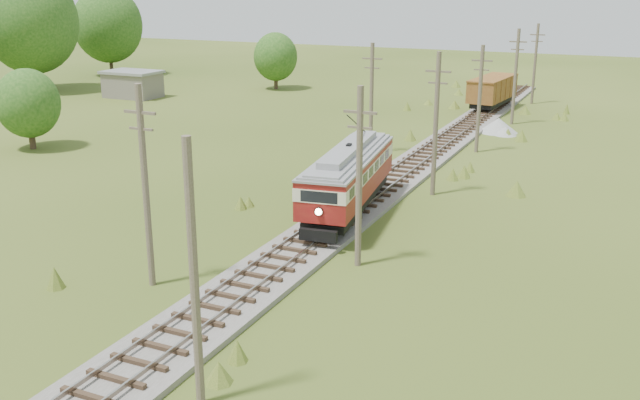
% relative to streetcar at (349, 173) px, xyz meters
% --- Properties ---
extents(railbed_main, '(3.60, 96.00, 0.57)m').
position_rel_streetcar_xyz_m(railbed_main, '(-0.00, 9.31, -2.37)').
color(railbed_main, '#605B54').
rests_on(railbed_main, ground).
extents(streetcar, '(4.45, 12.11, 5.48)m').
position_rel_streetcar_xyz_m(streetcar, '(0.00, 0.00, 0.00)').
color(streetcar, black).
rests_on(streetcar, ground).
extents(gondola, '(3.66, 9.05, 2.93)m').
position_rel_streetcar_xyz_m(gondola, '(-0.00, 39.12, -0.42)').
color(gondola, black).
rests_on(gondola, ground).
extents(gravel_pile, '(3.59, 3.81, 1.31)m').
position_rel_streetcar_xyz_m(gravel_pile, '(3.13, 27.67, -1.96)').
color(gravel_pile, gray).
rests_on(gravel_pile, ground).
extents(utility_pole_r_1, '(0.30, 0.30, 8.80)m').
position_rel_streetcar_xyz_m(utility_pole_r_1, '(3.10, -19.69, 1.83)').
color(utility_pole_r_1, brown).
rests_on(utility_pole_r_1, ground).
extents(utility_pole_r_2, '(1.60, 0.30, 8.60)m').
position_rel_streetcar_xyz_m(utility_pole_r_2, '(3.30, -6.69, 1.86)').
color(utility_pole_r_2, brown).
rests_on(utility_pole_r_2, ground).
extents(utility_pole_r_3, '(1.60, 0.30, 9.00)m').
position_rel_streetcar_xyz_m(utility_pole_r_3, '(3.20, 6.31, 2.06)').
color(utility_pole_r_3, brown).
rests_on(utility_pole_r_3, ground).
extents(utility_pole_r_4, '(1.60, 0.30, 8.40)m').
position_rel_streetcar_xyz_m(utility_pole_r_4, '(3.00, 19.31, 1.76)').
color(utility_pole_r_4, brown).
rests_on(utility_pole_r_4, ground).
extents(utility_pole_r_5, '(1.60, 0.30, 8.90)m').
position_rel_streetcar_xyz_m(utility_pole_r_5, '(3.40, 32.31, 2.01)').
color(utility_pole_r_5, brown).
rests_on(utility_pole_r_5, ground).
extents(utility_pole_r_6, '(1.60, 0.30, 8.70)m').
position_rel_streetcar_xyz_m(utility_pole_r_6, '(3.20, 45.31, 1.91)').
color(utility_pole_r_6, brown).
rests_on(utility_pole_r_6, ground).
extents(utility_pole_l_a, '(1.60, 0.30, 9.00)m').
position_rel_streetcar_xyz_m(utility_pole_l_a, '(-4.20, -12.69, 2.06)').
color(utility_pole_l_a, brown).
rests_on(utility_pole_l_a, ground).
extents(utility_pole_l_b, '(1.60, 0.30, 8.60)m').
position_rel_streetcar_xyz_m(utility_pole_l_b, '(-4.50, 15.31, 1.86)').
color(utility_pole_l_b, brown).
rests_on(utility_pole_l_b, ground).
extents(tree_left_4, '(11.34, 11.34, 14.61)m').
position_rel_streetcar_xyz_m(tree_left_4, '(-54.00, 29.31, 5.80)').
color(tree_left_4, '#38281C').
rests_on(tree_left_4, ground).
extents(tree_left_5, '(9.66, 9.66, 12.44)m').
position_rel_streetcar_xyz_m(tree_left_5, '(-56.00, 45.31, 4.56)').
color(tree_left_5, '#38281C').
rests_on(tree_left_5, ground).
extents(tree_mid_a, '(5.46, 5.46, 7.03)m').
position_rel_streetcar_xyz_m(tree_mid_a, '(-28.00, 43.31, 1.45)').
color(tree_mid_a, '#38281C').
rests_on(tree_mid_a, ground).
extents(tree_mid_c, '(5.04, 5.04, 6.49)m').
position_rel_streetcar_xyz_m(tree_mid_c, '(-30.00, 5.31, 1.14)').
color(tree_mid_c, '#38281C').
rests_on(tree_mid_c, ground).
extents(shed, '(6.40, 4.40, 3.10)m').
position_rel_streetcar_xyz_m(shed, '(-40.00, 30.31, -0.99)').
color(shed, slate).
rests_on(shed, ground).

